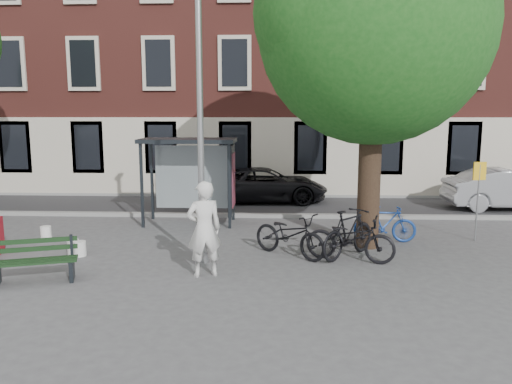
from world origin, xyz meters
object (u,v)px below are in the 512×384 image
at_px(car_silver, 509,189).
at_px(notice_sign, 479,183).
at_px(painter, 204,229).
at_px(bike_c, 290,234).
at_px(bike_d, 349,233).
at_px(lamppost, 201,141).
at_px(bike_b, 385,224).
at_px(bench, 35,263).
at_px(car_dark, 266,185).
at_px(bike_a, 350,238).
at_px(bus_shelter, 202,161).

relative_size(car_silver, notice_sign, 2.06).
xyz_separation_m(painter, bike_c, (1.81, 1.51, -0.47)).
bearing_deg(bike_d, lamppost, 52.08).
bearing_deg(car_silver, lamppost, 123.56).
bearing_deg(bike_b, bench, 117.56).
distance_m(bike_b, car_dark, 6.78).
height_order(lamppost, bike_c, lamppost).
relative_size(bench, bike_b, 1.05).
bearing_deg(lamppost, bike_b, 23.82).
relative_size(lamppost, notice_sign, 2.88).
bearing_deg(bench, bike_d, -1.21).
relative_size(lamppost, bike_d, 3.15).
distance_m(bench, bike_a, 6.80).
xyz_separation_m(bike_c, notice_sign, (5.00, 1.67, 1.04)).
distance_m(bus_shelter, car_dark, 4.44).
bearing_deg(bike_d, bike_a, 132.11).
bearing_deg(lamppost, bike_d, 9.29).
height_order(bike_a, car_dark, car_dark).
relative_size(bike_c, car_silver, 0.47).
xyz_separation_m(painter, bike_b, (4.36, 2.96, -0.52)).
height_order(bike_c, notice_sign, notice_sign).
xyz_separation_m(bus_shelter, car_dark, (1.86, 3.83, -1.27)).
bearing_deg(bike_b, lamppost, 117.16).
xyz_separation_m(bike_a, bike_b, (1.16, 1.77, -0.05)).
distance_m(bus_shelter, painter, 5.20).
bearing_deg(bus_shelter, painter, -81.03).
relative_size(bench, car_dark, 0.37).
relative_size(bike_b, car_silver, 0.37).
bearing_deg(bike_a, bus_shelter, 63.59).
distance_m(bike_c, car_dark, 7.41).
height_order(bench, car_dark, car_dark).
relative_size(bike_a, bike_c, 1.01).
bearing_deg(bench, car_silver, 13.82).
height_order(bus_shelter, painter, bus_shelter).
distance_m(bike_c, car_silver, 10.01).
xyz_separation_m(bench, bike_a, (6.58, 1.71, 0.15)).
bearing_deg(bike_b, bike_c, 122.87).
xyz_separation_m(lamppost, painter, (0.19, -0.95, -1.78)).
bearing_deg(bench, bike_c, 3.09).
xyz_separation_m(bike_b, bike_d, (-1.16, -1.45, 0.09)).
bearing_deg(bike_b, bike_d, 144.77).
relative_size(bike_d, car_dark, 0.41).
xyz_separation_m(bus_shelter, notice_sign, (7.61, -1.87, -0.34)).
height_order(bike_d, car_silver, car_silver).
distance_m(bench, bike_c, 5.58).
bearing_deg(painter, bench, -11.61).
bearing_deg(bike_a, painter, 128.03).
distance_m(bike_a, notice_sign, 4.26).
bearing_deg(bike_c, lamppost, 144.36).
bearing_deg(car_silver, notice_sign, 146.72).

